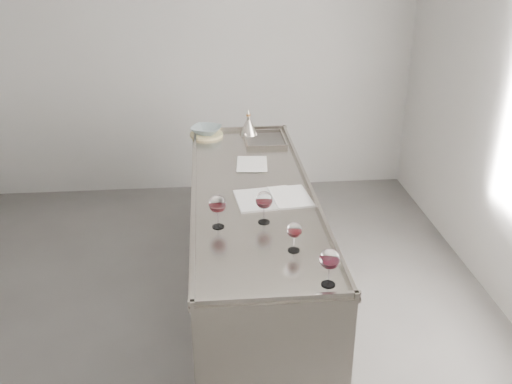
{
  "coord_description": "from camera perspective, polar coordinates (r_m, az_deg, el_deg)",
  "views": [
    {
      "loc": [
        0.22,
        -2.96,
        2.44
      ],
      "look_at": [
        0.51,
        0.1,
        1.02
      ],
      "focal_mm": 40.0,
      "sensor_mm": 36.0,
      "label": 1
    }
  ],
  "objects": [
    {
      "name": "room_shell",
      "position": [
        3.14,
        -9.07,
        5.18
      ],
      "size": [
        4.54,
        5.04,
        2.84
      ],
      "color": "#4C4A47",
      "rests_on": "ground"
    },
    {
      "name": "counter",
      "position": [
        3.82,
        -0.35,
        -6.24
      ],
      "size": [
        0.77,
        2.42,
        0.97
      ],
      "color": "gray",
      "rests_on": "ground"
    },
    {
      "name": "wine_glass_left",
      "position": [
        3.11,
        -3.87,
        -1.3
      ],
      "size": [
        0.1,
        0.1,
        0.19
      ],
      "rotation": [
        0.0,
        0.0,
        0.36
      ],
      "color": "white",
      "rests_on": "counter"
    },
    {
      "name": "wine_glass_middle",
      "position": [
        3.15,
        0.81,
        -0.89
      ],
      "size": [
        0.1,
        0.1,
        0.19
      ],
      "rotation": [
        0.0,
        0.0,
        -0.3
      ],
      "color": "white",
      "rests_on": "counter"
    },
    {
      "name": "wine_glass_right",
      "position": [
        2.63,
        7.37,
        -6.76
      ],
      "size": [
        0.1,
        0.1,
        0.19
      ],
      "rotation": [
        0.0,
        0.0,
        0.4
      ],
      "color": "white",
      "rests_on": "counter"
    },
    {
      "name": "wine_glass_small",
      "position": [
        2.89,
        3.86,
        -3.94
      ],
      "size": [
        0.08,
        0.08,
        0.16
      ],
      "rotation": [
        0.0,
        0.0,
        -0.2
      ],
      "color": "white",
      "rests_on": "counter"
    },
    {
      "name": "notebook",
      "position": [
        3.48,
        1.72,
        -0.65
      ],
      "size": [
        0.48,
        0.36,
        0.02
      ],
      "rotation": [
        0.0,
        0.0,
        0.1
      ],
      "color": "white",
      "rests_on": "counter"
    },
    {
      "name": "loose_paper_top",
      "position": [
        3.5,
        2.07,
        -0.57
      ],
      "size": [
        0.28,
        0.36,
        0.0
      ],
      "primitive_type": "cube",
      "rotation": [
        0.0,
        0.0,
        0.17
      ],
      "color": "silver",
      "rests_on": "counter"
    },
    {
      "name": "loose_paper_under",
      "position": [
        4.0,
        -0.41,
        2.84
      ],
      "size": [
        0.24,
        0.32,
        0.0
      ],
      "primitive_type": "cube",
      "rotation": [
        0.0,
        0.0,
        -0.09
      ],
      "color": "white",
      "rests_on": "counter"
    },
    {
      "name": "trivet",
      "position": [
        4.59,
        -4.97,
        5.74
      ],
      "size": [
        0.35,
        0.35,
        0.02
      ],
      "primitive_type": "cylinder",
      "rotation": [
        0.0,
        0.0,
        0.42
      ],
      "color": "beige",
      "rests_on": "counter"
    },
    {
      "name": "ceramic_bowl",
      "position": [
        4.58,
        -4.99,
        6.19
      ],
      "size": [
        0.3,
        0.3,
        0.06
      ],
      "primitive_type": "imported",
      "rotation": [
        0.0,
        0.0,
        -0.37
      ],
      "color": "#8B9FA2",
      "rests_on": "trivet"
    },
    {
      "name": "wine_funnel",
      "position": [
        4.58,
        -0.75,
        6.53
      ],
      "size": [
        0.14,
        0.14,
        0.21
      ],
      "rotation": [
        0.0,
        0.0,
        0.1
      ],
      "color": "#ADA39A",
      "rests_on": "counter"
    }
  ]
}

